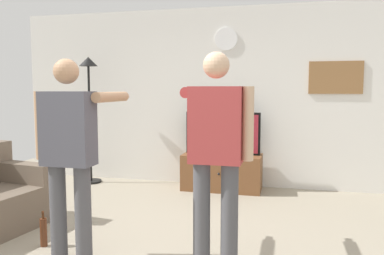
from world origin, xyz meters
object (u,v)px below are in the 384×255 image
tv_stand (222,172)px  wall_clock (226,39)px  person_standing_nearer_lamp (69,148)px  person_standing_nearer_couch (216,148)px  beverage_bottle (44,232)px  floor_lamp (89,93)px  television (223,133)px  framed_picture (336,78)px

tv_stand → wall_clock: 1.98m
person_standing_nearer_lamp → person_standing_nearer_couch: bearing=5.8°
wall_clock → beverage_bottle: size_ratio=1.00×
floor_lamp → beverage_bottle: size_ratio=5.84×
person_standing_nearer_lamp → television: bearing=72.4°
tv_stand → television: 0.57m
television → beverage_bottle: 2.91m
floor_lamp → person_standing_nearer_couch: bearing=-45.2°
person_standing_nearer_lamp → beverage_bottle: bearing=155.3°
wall_clock → floor_lamp: bearing=-170.5°
tv_stand → framed_picture: bearing=10.7°
wall_clock → person_standing_nearer_couch: size_ratio=0.19×
person_standing_nearer_couch → television: bearing=98.3°
wall_clock → floor_lamp: (-2.09, -0.35, -0.81)m
television → person_standing_nearer_couch: (0.38, -2.59, 0.18)m
beverage_bottle → television: bearing=63.1°
floor_lamp → person_standing_nearer_couch: (2.47, -2.48, -0.40)m
wall_clock → tv_stand: bearing=-90.0°
floor_lamp → person_standing_nearer_couch: floor_lamp is taller
television → person_standing_nearer_lamp: size_ratio=0.63×
tv_stand → framed_picture: 2.10m
tv_stand → person_standing_nearer_couch: 2.68m
television → person_standing_nearer_couch: size_ratio=0.62×
television → framed_picture: (1.56, 0.25, 0.81)m
wall_clock → floor_lamp: 2.27m
wall_clock → framed_picture: (1.56, 0.00, -0.58)m
framed_picture → floor_lamp: (-3.66, -0.36, -0.23)m
person_standing_nearer_couch → person_standing_nearer_lamp: bearing=-174.2°
wall_clock → person_standing_nearer_lamp: size_ratio=0.20×
tv_stand → floor_lamp: 2.38m
television → wall_clock: 1.41m
framed_picture → floor_lamp: floor_lamp is taller
wall_clock → person_standing_nearer_couch: (0.38, -2.83, -1.21)m
person_standing_nearer_couch → beverage_bottle: bearing=177.7°
framed_picture → beverage_bottle: framed_picture is taller
floor_lamp → person_standing_nearer_lamp: floor_lamp is taller
television → beverage_bottle: (-1.28, -2.52, -0.69)m
tv_stand → floor_lamp: floor_lamp is taller
television → floor_lamp: floor_lamp is taller
framed_picture → floor_lamp: size_ratio=0.37×
wall_clock → framed_picture: 1.67m
floor_lamp → framed_picture: bearing=5.6°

